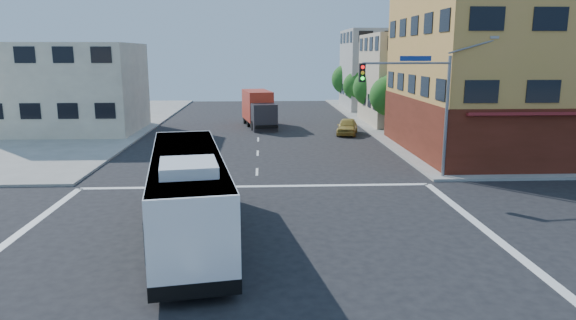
{
  "coord_description": "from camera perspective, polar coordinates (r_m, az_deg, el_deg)",
  "views": [
    {
      "loc": [
        0.34,
        -17.67,
        7.16
      ],
      "look_at": [
        1.49,
        4.79,
        2.45
      ],
      "focal_mm": 32.0,
      "sensor_mm": 36.0,
      "label": 1
    }
  ],
  "objects": [
    {
      "name": "street_tree_b",
      "position": [
        54.93,
        9.33,
        8.12
      ],
      "size": [
        3.8,
        3.8,
        5.79
      ],
      "color": "#3B2115",
      "rests_on": "ground"
    },
    {
      "name": "ground",
      "position": [
        19.07,
        -3.8,
        -10.25
      ],
      "size": [
        120.0,
        120.0,
        0.0
      ],
      "primitive_type": "plane",
      "color": "black",
      "rests_on": "ground"
    },
    {
      "name": "building_west",
      "position": [
        50.81,
        -23.09,
        7.34
      ],
      "size": [
        12.06,
        10.06,
        8.0
      ],
      "color": "beige",
      "rests_on": "ground"
    },
    {
      "name": "building_east_near",
      "position": [
        54.33,
        15.09,
        8.63
      ],
      "size": [
        12.06,
        10.06,
        9.0
      ],
      "color": "tan",
      "rests_on": "ground"
    },
    {
      "name": "parked_car",
      "position": [
        46.16,
        6.6,
        3.73
      ],
      "size": [
        2.63,
        4.48,
        1.43
      ],
      "primitive_type": "imported",
      "rotation": [
        0.0,
        0.0,
        -0.24
      ],
      "color": "#B3963A",
      "rests_on": "ground"
    },
    {
      "name": "street_tree_d",
      "position": [
        70.62,
        6.59,
        9.1
      ],
      "size": [
        4.0,
        4.0,
        6.03
      ],
      "color": "#3B2115",
      "rests_on": "ground"
    },
    {
      "name": "building_east_far",
      "position": [
        67.76,
        11.47,
        9.78
      ],
      "size": [
        12.06,
        10.06,
        10.0
      ],
      "color": "#989793",
      "rests_on": "ground"
    },
    {
      "name": "corner_building_ne",
      "position": [
        41.16,
        25.92,
        8.9
      ],
      "size": [
        18.1,
        15.44,
        14.0
      ],
      "color": "#BF8944",
      "rests_on": "ground"
    },
    {
      "name": "transit_bus",
      "position": [
        20.52,
        -11.06,
        -3.56
      ],
      "size": [
        4.64,
        12.64,
        3.66
      ],
      "rotation": [
        0.0,
        0.0,
        0.17
      ],
      "color": "black",
      "rests_on": "ground"
    },
    {
      "name": "street_tree_a",
      "position": [
        47.17,
        11.37,
        7.26
      ],
      "size": [
        3.6,
        3.6,
        5.53
      ],
      "color": "#3B2115",
      "rests_on": "ground"
    },
    {
      "name": "signal_mast_ne",
      "position": [
        29.69,
        14.32,
        7.26
      ],
      "size": [
        7.91,
        1.13,
        8.07
      ],
      "color": "gray",
      "rests_on": "ground"
    },
    {
      "name": "street_tree_c",
      "position": [
        62.78,
        7.78,
        8.35
      ],
      "size": [
        3.4,
        3.4,
        5.29
      ],
      "color": "#3B2115",
      "rests_on": "ground"
    },
    {
      "name": "box_truck",
      "position": [
        50.57,
        -3.25,
        5.61
      ],
      "size": [
        3.54,
        8.01,
        3.48
      ],
      "rotation": [
        0.0,
        0.0,
        0.17
      ],
      "color": "#252429",
      "rests_on": "ground"
    }
  ]
}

